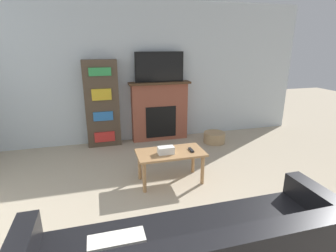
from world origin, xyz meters
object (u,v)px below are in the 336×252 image
at_px(fireplace, 160,111).
at_px(bookshelf, 102,104).
at_px(storage_basket, 214,137).
at_px(tv, 159,67).
at_px(coffee_table, 171,156).

xyz_separation_m(fireplace, bookshelf, (-1.12, -0.02, 0.22)).
height_order(fireplace, bookshelf, bookshelf).
xyz_separation_m(fireplace, storage_basket, (1.00, -0.50, -0.49)).
relative_size(fireplace, bookshelf, 0.75).
bearing_deg(storage_basket, tv, 154.52).
distance_m(tv, coffee_table, 2.09).
relative_size(fireplace, coffee_table, 1.30).
bearing_deg(storage_basket, coffee_table, -135.07).
bearing_deg(storage_basket, bookshelf, 167.36).
relative_size(bookshelf, storage_basket, 3.83).
distance_m(fireplace, coffee_table, 1.81).
bearing_deg(tv, coffee_table, -99.05).
bearing_deg(fireplace, coffee_table, -98.95).
height_order(tv, coffee_table, tv).
bearing_deg(fireplace, storage_basket, -26.40).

